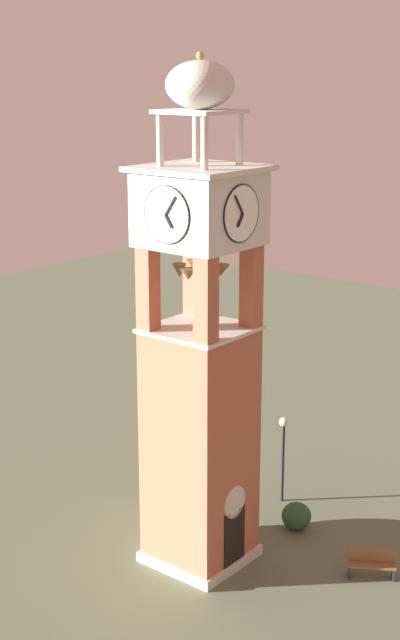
{
  "coord_description": "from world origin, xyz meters",
  "views": [
    {
      "loc": [
        -21.78,
        -17.49,
        16.24
      ],
      "look_at": [
        0.0,
        0.0,
        8.48
      ],
      "focal_mm": 51.12,
      "sensor_mm": 36.0,
      "label": 1
    }
  ],
  "objects_px": {
    "park_bench": "(371,563)",
    "trash_bin": "(156,502)",
    "clock_tower": "(200,368)",
    "lamp_post": "(283,443)"
  },
  "relations": [
    {
      "from": "trash_bin",
      "to": "lamp_post",
      "type": "bearing_deg",
      "value": -40.82
    },
    {
      "from": "park_bench",
      "to": "lamp_post",
      "type": "height_order",
      "value": "lamp_post"
    },
    {
      "from": "clock_tower",
      "to": "park_bench",
      "type": "distance_m",
      "value": 8.6
    },
    {
      "from": "park_bench",
      "to": "lamp_post",
      "type": "bearing_deg",
      "value": 63.06
    },
    {
      "from": "park_bench",
      "to": "trash_bin",
      "type": "distance_m",
      "value": 8.63
    },
    {
      "from": "clock_tower",
      "to": "trash_bin",
      "type": "height_order",
      "value": "clock_tower"
    },
    {
      "from": "park_bench",
      "to": "trash_bin",
      "type": "bearing_deg",
      "value": 96.68
    },
    {
      "from": "clock_tower",
      "to": "park_bench",
      "type": "height_order",
      "value": "clock_tower"
    },
    {
      "from": "park_bench",
      "to": "clock_tower",
      "type": "bearing_deg",
      "value": 116.69
    },
    {
      "from": "clock_tower",
      "to": "lamp_post",
      "type": "bearing_deg",
      "value": 2.06
    }
  ]
}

